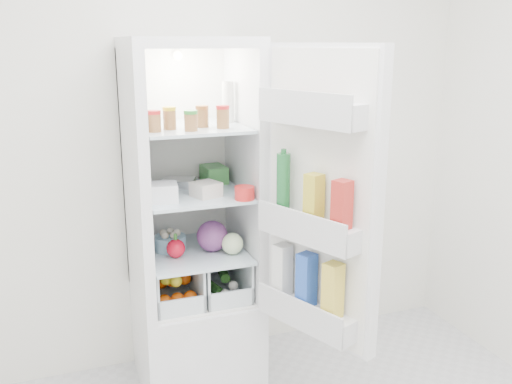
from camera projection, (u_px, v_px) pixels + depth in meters
name	position (u px, v px, depth m)	size (l,w,h in m)	color
room_walls	(353.00, 107.00, 1.68)	(3.02, 3.02, 2.61)	white
refrigerator	(192.00, 261.00, 2.98)	(0.60, 0.60, 1.80)	white
shelf_low	(195.00, 252.00, 2.90)	(0.49, 0.53, 0.01)	silver
shelf_mid	(193.00, 193.00, 2.82)	(0.49, 0.53, 0.01)	silver
shelf_top	(191.00, 127.00, 2.74)	(0.49, 0.53, 0.01)	silver
crisper_left	(172.00, 279.00, 2.90)	(0.23, 0.46, 0.22)	silver
crisper_right	(218.00, 272.00, 2.98)	(0.23, 0.46, 0.22)	silver
condiment_jars	(188.00, 120.00, 2.61)	(0.38, 0.16, 0.08)	#B21919
squeeze_bottle	(228.00, 102.00, 2.83)	(0.06, 0.06, 0.20)	silver
tub_white	(163.00, 192.00, 2.65)	(0.13, 0.13, 0.08)	white
tub_cream	(206.00, 189.00, 2.73)	(0.12, 0.12, 0.07)	beige
tin_red	(245.00, 193.00, 2.68)	(0.09, 0.09, 0.06)	red
foil_tray	(178.00, 183.00, 2.92)	(0.16, 0.12, 0.04)	silver
tub_green	(214.00, 174.00, 3.01)	(0.11, 0.16, 0.09)	#429143
red_cabbage	(212.00, 236.00, 2.88)	(0.16, 0.16, 0.16)	#5E2162
bell_pepper	(176.00, 248.00, 2.80)	(0.09, 0.09, 0.09)	red
mushroom_bowl	(170.00, 243.00, 2.91)	(0.16, 0.16, 0.07)	#8FBBD6
salad_bag	(232.00, 244.00, 2.84)	(0.11, 0.11, 0.11)	beige
citrus_pile	(173.00, 286.00, 2.87)	(0.20, 0.31, 0.16)	#FD600D
veg_pile	(219.00, 281.00, 2.99)	(0.16, 0.30, 0.10)	#234A18
fridge_door	(318.00, 206.00, 2.45)	(0.36, 0.58, 1.30)	white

